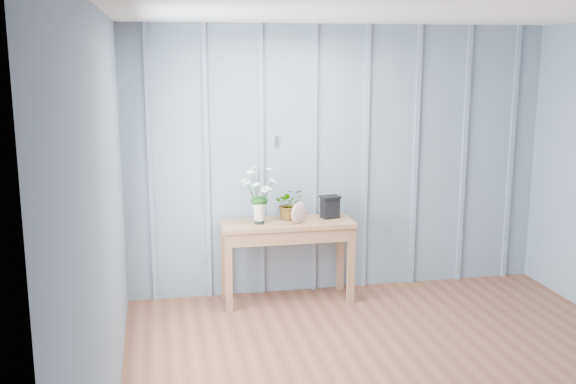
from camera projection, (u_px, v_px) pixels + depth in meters
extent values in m
cube|color=#8093A3|center=(340.00, 160.00, 6.32)|extent=(4.00, 0.01, 2.50)
cube|color=white|center=(447.00, 8.00, 3.92)|extent=(4.00, 4.50, 0.01)
cube|color=silver|center=(277.00, 141.00, 6.15)|extent=(0.03, 0.01, 0.10)
cube|color=#8395A8|center=(150.00, 167.00, 5.98)|extent=(0.04, 0.03, 2.50)
cube|color=#8395A8|center=(207.00, 165.00, 6.08)|extent=(0.04, 0.03, 2.50)
cube|color=#8395A8|center=(261.00, 163.00, 6.17)|extent=(0.04, 0.03, 2.50)
cube|color=#8395A8|center=(314.00, 161.00, 6.27)|extent=(0.04, 0.03, 2.50)
cube|color=#8395A8|center=(366.00, 160.00, 6.36)|extent=(0.04, 0.03, 2.50)
cube|color=#8395A8|center=(416.00, 158.00, 6.46)|extent=(0.04, 0.03, 2.50)
cube|color=#8395A8|center=(464.00, 157.00, 6.55)|extent=(0.04, 0.03, 2.50)
cube|color=#8395A8|center=(511.00, 155.00, 6.65)|extent=(0.04, 0.03, 2.50)
cube|color=#916543|center=(287.00, 223.00, 6.08)|extent=(1.20, 0.45, 0.04)
cube|color=#916543|center=(287.00, 232.00, 6.10)|extent=(1.13, 0.42, 0.12)
cube|color=#916543|center=(229.00, 273.00, 5.88)|extent=(0.06, 0.06, 0.71)
cube|color=#916543|center=(351.00, 265.00, 6.09)|extent=(0.06, 0.06, 0.71)
cube|color=#916543|center=(224.00, 261.00, 6.22)|extent=(0.06, 0.06, 0.71)
cube|color=#916543|center=(340.00, 254.00, 6.44)|extent=(0.06, 0.06, 0.71)
cylinder|color=black|center=(259.00, 221.00, 5.99)|extent=(0.08, 0.08, 0.05)
cone|color=silver|center=(259.00, 212.00, 5.97)|extent=(0.13, 0.13, 0.20)
ellipsoid|color=#103B11|center=(259.00, 201.00, 5.95)|extent=(0.15, 0.13, 0.08)
imported|color=#103B11|center=(289.00, 204.00, 6.13)|extent=(0.28, 0.24, 0.29)
ellipsoid|color=#97545C|center=(299.00, 213.00, 5.98)|extent=(0.19, 0.15, 0.19)
cube|color=black|center=(330.00, 208.00, 6.18)|extent=(0.17, 0.14, 0.19)
cube|color=black|center=(330.00, 197.00, 6.16)|extent=(0.19, 0.16, 0.02)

